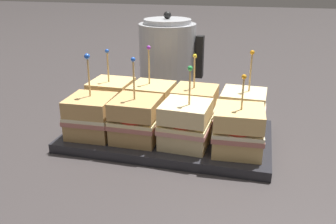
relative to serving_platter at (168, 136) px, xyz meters
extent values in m
plane|color=#383333|center=(0.00, 0.00, -0.01)|extent=(6.00, 6.00, 0.00)
cube|color=#232328|center=(0.00, 0.00, 0.00)|extent=(0.40, 0.22, 0.01)
cube|color=#232328|center=(0.00, 0.00, 0.01)|extent=(0.40, 0.22, 0.01)
cube|color=tan|center=(-0.14, -0.05, 0.02)|extent=(0.09, 0.09, 0.03)
cube|color=#B26B60|center=(-0.14, -0.05, 0.04)|extent=(0.09, 0.09, 0.01)
cube|color=beige|center=(-0.14, -0.05, 0.05)|extent=(0.09, 0.09, 0.01)
cube|color=tan|center=(-0.14, -0.05, 0.07)|extent=(0.09, 0.09, 0.03)
cylinder|color=tan|center=(-0.14, -0.04, 0.12)|extent=(0.00, 0.00, 0.09)
sphere|color=blue|center=(-0.14, -0.04, 0.16)|extent=(0.01, 0.01, 0.01)
cube|color=tan|center=(-0.05, -0.05, 0.02)|extent=(0.08, 0.08, 0.03)
cube|color=#B26B60|center=(-0.05, -0.05, 0.04)|extent=(0.09, 0.09, 0.01)
cube|color=beige|center=(-0.05, -0.05, 0.05)|extent=(0.09, 0.09, 0.01)
cylinder|color=red|center=(-0.05, -0.06, 0.06)|extent=(0.05, 0.05, 0.00)
cube|color=tan|center=(-0.05, -0.05, 0.07)|extent=(0.08, 0.08, 0.03)
cylinder|color=tan|center=(-0.05, -0.05, 0.12)|extent=(0.00, 0.00, 0.08)
sphere|color=blue|center=(-0.05, -0.05, 0.16)|extent=(0.01, 0.01, 0.01)
cube|color=beige|center=(0.04, -0.05, 0.02)|extent=(0.09, 0.09, 0.03)
cube|color=tan|center=(0.04, -0.05, 0.04)|extent=(0.09, 0.09, 0.01)
cube|color=beige|center=(0.04, -0.05, 0.05)|extent=(0.09, 0.09, 0.01)
cylinder|color=red|center=(0.04, -0.06, 0.06)|extent=(0.05, 0.05, 0.00)
cube|color=beige|center=(0.04, -0.05, 0.07)|extent=(0.09, 0.09, 0.03)
cylinder|color=tan|center=(0.05, -0.05, 0.12)|extent=(0.00, 0.01, 0.08)
sphere|color=green|center=(0.05, -0.05, 0.15)|extent=(0.01, 0.01, 0.01)
cube|color=tan|center=(0.14, -0.05, 0.02)|extent=(0.09, 0.09, 0.03)
cube|color=#B26B60|center=(0.14, -0.05, 0.04)|extent=(0.09, 0.09, 0.01)
cube|color=beige|center=(0.14, -0.05, 0.05)|extent=(0.09, 0.09, 0.01)
cylinder|color=red|center=(0.14, -0.06, 0.06)|extent=(0.05, 0.05, 0.00)
cube|color=#E0B771|center=(0.14, -0.05, 0.07)|extent=(0.09, 0.09, 0.03)
cylinder|color=tan|center=(0.14, -0.05, 0.11)|extent=(0.00, 0.01, 0.07)
sphere|color=orange|center=(0.14, -0.05, 0.15)|extent=(0.01, 0.01, 0.01)
cube|color=tan|center=(-0.14, 0.05, 0.02)|extent=(0.08, 0.08, 0.03)
cube|color=tan|center=(-0.14, 0.05, 0.04)|extent=(0.09, 0.09, 0.01)
cube|color=beige|center=(-0.14, 0.05, 0.05)|extent=(0.09, 0.09, 0.01)
cylinder|color=red|center=(-0.14, 0.03, 0.06)|extent=(0.06, 0.06, 0.00)
cube|color=#E0B771|center=(-0.14, 0.05, 0.07)|extent=(0.08, 0.08, 0.03)
cylinder|color=tan|center=(-0.14, 0.04, 0.12)|extent=(0.00, 0.00, 0.08)
sphere|color=blue|center=(-0.14, 0.04, 0.15)|extent=(0.01, 0.01, 0.01)
cube|color=tan|center=(-0.05, 0.05, 0.02)|extent=(0.09, 0.09, 0.03)
cube|color=#B26B60|center=(-0.05, 0.05, 0.04)|extent=(0.09, 0.09, 0.01)
cube|color=beige|center=(-0.05, 0.05, 0.05)|extent=(0.09, 0.09, 0.01)
cylinder|color=red|center=(-0.05, 0.03, 0.06)|extent=(0.05, 0.05, 0.00)
cube|color=#E0B771|center=(-0.05, 0.05, 0.07)|extent=(0.09, 0.09, 0.03)
cylinder|color=tan|center=(-0.05, 0.05, 0.12)|extent=(0.00, 0.00, 0.09)
sphere|color=purple|center=(-0.05, 0.05, 0.17)|extent=(0.01, 0.01, 0.01)
cube|color=tan|center=(0.05, 0.04, 0.02)|extent=(0.09, 0.09, 0.03)
cube|color=tan|center=(0.05, 0.04, 0.04)|extent=(0.09, 0.09, 0.01)
cube|color=beige|center=(0.05, 0.04, 0.05)|extent=(0.09, 0.09, 0.01)
cylinder|color=red|center=(0.05, 0.03, 0.06)|extent=(0.06, 0.06, 0.00)
cube|color=tan|center=(0.05, 0.04, 0.07)|extent=(0.09, 0.09, 0.03)
cylinder|color=tan|center=(0.04, 0.04, 0.12)|extent=(0.00, 0.01, 0.08)
sphere|color=yellow|center=(0.04, 0.04, 0.15)|extent=(0.01, 0.01, 0.01)
cube|color=beige|center=(0.14, 0.05, 0.02)|extent=(0.09, 0.09, 0.03)
cube|color=tan|center=(0.14, 0.05, 0.04)|extent=(0.09, 0.09, 0.01)
cube|color=beige|center=(0.14, 0.05, 0.05)|extent=(0.09, 0.09, 0.01)
cylinder|color=red|center=(0.14, 0.03, 0.06)|extent=(0.05, 0.05, 0.00)
cube|color=beige|center=(0.14, 0.05, 0.07)|extent=(0.09, 0.09, 0.03)
cylinder|color=tan|center=(0.15, 0.05, 0.12)|extent=(0.00, 0.01, 0.09)
sphere|color=orange|center=(0.15, 0.05, 0.17)|extent=(0.01, 0.01, 0.01)
cylinder|color=#B7BABF|center=(-0.08, 0.31, 0.08)|extent=(0.15, 0.15, 0.19)
cylinder|color=#B7BABF|center=(-0.08, 0.31, 0.18)|extent=(0.13, 0.13, 0.01)
sphere|color=black|center=(-0.08, 0.31, 0.20)|extent=(0.02, 0.02, 0.02)
cube|color=black|center=(0.01, 0.31, 0.09)|extent=(0.02, 0.02, 0.11)
camera|label=1|loc=(0.16, -0.62, 0.31)|focal=38.00mm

